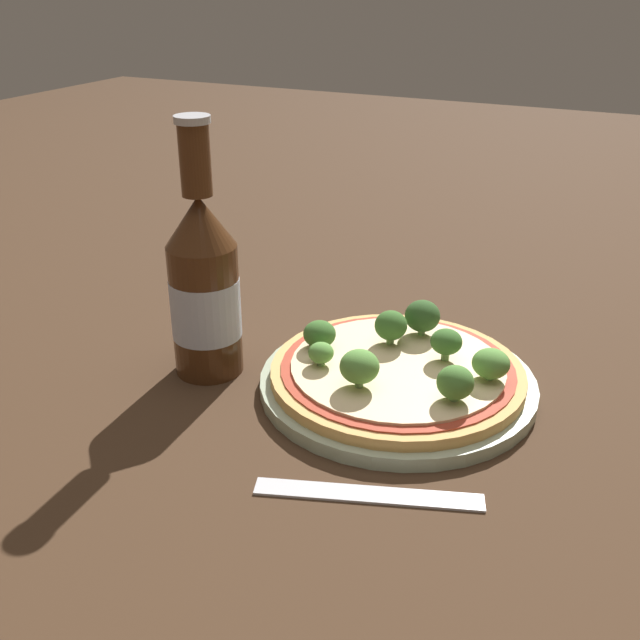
{
  "coord_description": "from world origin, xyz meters",
  "views": [
    {
      "loc": [
        -0.52,
        -0.18,
        0.34
      ],
      "look_at": [
        0.0,
        0.07,
        0.06
      ],
      "focal_mm": 42.0,
      "sensor_mm": 36.0,
      "label": 1
    }
  ],
  "objects": [
    {
      "name": "broccoli_floret_0",
      "position": [
        0.03,
        -0.08,
        0.04
      ],
      "size": [
        0.03,
        0.03,
        0.03
      ],
      "color": "#7A9E5B",
      "rests_on": "pizza"
    },
    {
      "name": "broccoli_floret_4",
      "position": [
        -0.03,
        0.02,
        0.04
      ],
      "size": [
        0.03,
        0.03,
        0.03
      ],
      "color": "#7A9E5B",
      "rests_on": "pizza"
    },
    {
      "name": "broccoli_floret_1",
      "position": [
        0.04,
        -0.03,
        0.04
      ],
      "size": [
        0.03,
        0.03,
        0.03
      ],
      "color": "#7A9E5B",
      "rests_on": "pizza"
    },
    {
      "name": "beer_bottle",
      "position": [
        -0.02,
        0.17,
        0.08
      ],
      "size": [
        0.06,
        0.06,
        0.23
      ],
      "color": "#472814",
      "rests_on": "ground_plane"
    },
    {
      "name": "pizza",
      "position": [
        0.02,
        -0.0,
        0.02
      ],
      "size": [
        0.22,
        0.22,
        0.01
      ],
      "color": "tan",
      "rests_on": "plate"
    },
    {
      "name": "broccoli_floret_2",
      "position": [
        0.08,
        -0.0,
        0.04
      ],
      "size": [
        0.03,
        0.03,
        0.03
      ],
      "color": "#7A9E5B",
      "rests_on": "pizza"
    },
    {
      "name": "broccoli_floret_7",
      "position": [
        -0.01,
        0.06,
        0.04
      ],
      "size": [
        0.02,
        0.02,
        0.02
      ],
      "color": "#7A9E5B",
      "rests_on": "pizza"
    },
    {
      "name": "ground_plane",
      "position": [
        0.0,
        0.0,
        0.0
      ],
      "size": [
        3.0,
        3.0,
        0.0
      ],
      "primitive_type": "plane",
      "color": "#3D2819"
    },
    {
      "name": "plate",
      "position": [
        0.02,
        -0.0,
        0.01
      ],
      "size": [
        0.24,
        0.24,
        0.01
      ],
      "color": "#A3B293",
      "rests_on": "ground_plane"
    },
    {
      "name": "broccoli_floret_3",
      "position": [
        0.02,
        0.07,
        0.04
      ],
      "size": [
        0.03,
        0.03,
        0.03
      ],
      "color": "#7A9E5B",
      "rests_on": "pizza"
    },
    {
      "name": "fork",
      "position": [
        -0.13,
        -0.03,
        0.0
      ],
      "size": [
        0.07,
        0.16,
        0.0
      ],
      "rotation": [
        0.0,
        0.0,
        1.9
      ],
      "color": "silver",
      "rests_on": "ground_plane"
    },
    {
      "name": "broccoli_floret_6",
      "position": [
        -0.02,
        -0.06,
        0.04
      ],
      "size": [
        0.03,
        0.03,
        0.03
      ],
      "color": "#7A9E5B",
      "rests_on": "pizza"
    },
    {
      "name": "broccoli_floret_5",
      "position": [
        0.05,
        0.02,
        0.04
      ],
      "size": [
        0.03,
        0.03,
        0.03
      ],
      "color": "#7A9E5B",
      "rests_on": "pizza"
    }
  ]
}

